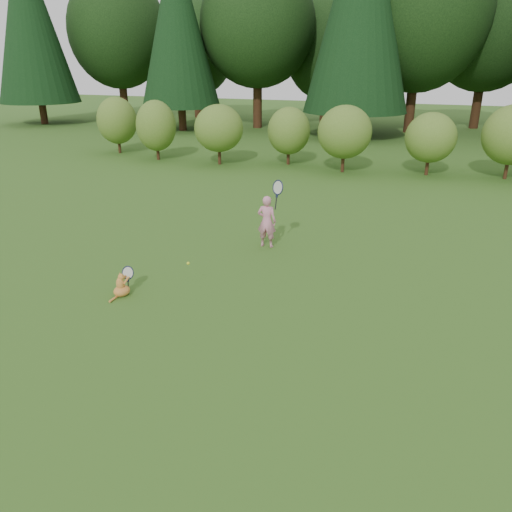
% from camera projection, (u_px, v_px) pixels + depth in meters
% --- Properties ---
extents(ground, '(100.00, 100.00, 0.00)m').
position_uv_depth(ground, '(232.00, 302.00, 9.64)').
color(ground, '#235517').
rests_on(ground, ground).
extents(shrub_row, '(28.00, 3.00, 2.80)m').
position_uv_depth(shrub_row, '(355.00, 138.00, 20.46)').
color(shrub_row, '#496C21').
rests_on(shrub_row, ground).
extents(child, '(0.74, 0.46, 1.95)m').
position_uv_depth(child, '(267.00, 220.00, 12.29)').
color(child, pink).
rests_on(child, ground).
extents(cat, '(0.48, 0.74, 0.64)m').
position_uv_depth(cat, '(121.00, 284.00, 9.86)').
color(cat, '#BA6523').
rests_on(cat, ground).
extents(tennis_ball, '(0.06, 0.06, 0.06)m').
position_uv_depth(tennis_ball, '(188.00, 263.00, 10.04)').
color(tennis_ball, yellow).
rests_on(tennis_ball, ground).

